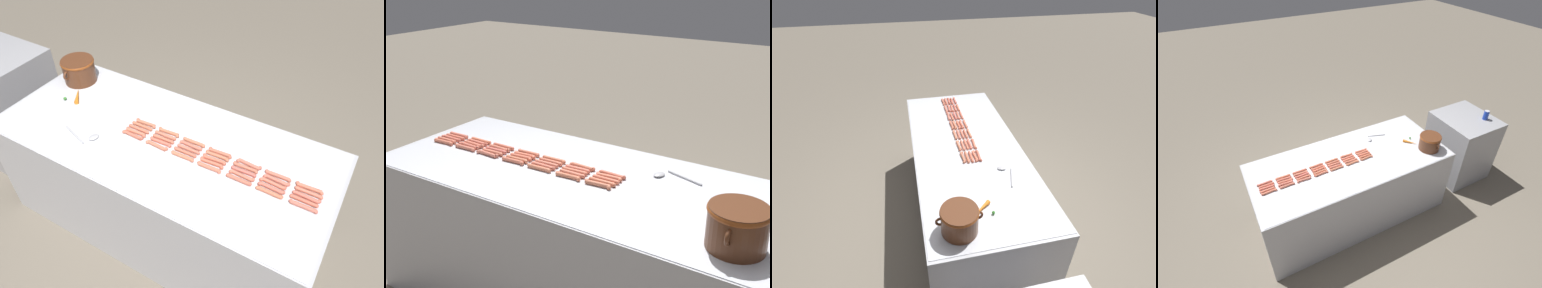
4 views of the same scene
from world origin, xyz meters
The scene contains 42 objects.
ground_plane centered at (0.00, 0.00, 0.00)m, with size 20.00×20.00×0.00m, color #756B5B.
griddle_counter centered at (0.00, 0.00, 0.43)m, with size 0.97×2.24×0.86m.
back_cabinet centered at (0.04, 1.74, 0.46)m, with size 0.74×0.69×0.92m, color #A0A0A4.
hot_dog_0 centered at (-0.07, -0.95, 0.87)m, with size 0.03×0.16×0.02m.
hot_dog_1 centered at (-0.07, -0.76, 0.87)m, with size 0.03×0.16×0.02m.
hot_dog_2 centered at (-0.07, -0.57, 0.87)m, with size 0.02×0.16×0.02m.
hot_dog_3 centered at (-0.07, -0.38, 0.87)m, with size 0.03×0.16×0.02m.
hot_dog_4 centered at (-0.07, -0.20, 0.87)m, with size 0.03×0.16×0.02m.
hot_dog_5 centered at (-0.07, -0.01, 0.87)m, with size 0.03×0.16×0.02m.
hot_dog_6 centered at (-0.07, 0.18, 0.87)m, with size 0.03×0.16×0.02m.
hot_dog_7 centered at (-0.03, -0.94, 0.87)m, with size 0.02×0.16×0.02m.
hot_dog_8 centered at (-0.04, -0.76, 0.87)m, with size 0.03×0.16×0.02m.
hot_dog_9 centered at (-0.03, -0.57, 0.87)m, with size 0.03×0.16×0.02m.
hot_dog_10 centered at (-0.03, -0.38, 0.87)m, with size 0.03×0.16×0.02m.
hot_dog_11 centered at (-0.03, -0.20, 0.87)m, with size 0.03×0.16×0.02m.
hot_dog_12 centered at (-0.03, -0.02, 0.87)m, with size 0.03×0.16×0.02m.
hot_dog_13 centered at (-0.04, 0.18, 0.87)m, with size 0.03×0.16×0.02m.
hot_dog_14 centered at (0.00, -0.94, 0.87)m, with size 0.03×0.16×0.02m.
hot_dog_15 centered at (0.00, -0.75, 0.87)m, with size 0.03×0.16×0.02m.
hot_dog_16 centered at (0.00, -0.57, 0.87)m, with size 0.03×0.16×0.02m.
hot_dog_17 centered at (0.00, -0.38, 0.87)m, with size 0.03×0.16×0.02m.
hot_dog_18 centered at (0.00, -0.20, 0.87)m, with size 0.03×0.16×0.02m.
hot_dog_19 centered at (0.00, -0.02, 0.87)m, with size 0.03×0.16×0.02m.
hot_dog_20 centered at (0.00, 0.18, 0.87)m, with size 0.02×0.16×0.02m.
hot_dog_21 centered at (0.04, -0.94, 0.87)m, with size 0.03×0.16×0.02m.
hot_dog_22 centered at (0.03, -0.76, 0.87)m, with size 0.03×0.16×0.02m.
hot_dog_23 centered at (0.03, -0.57, 0.87)m, with size 0.03×0.16×0.02m.
hot_dog_24 centered at (0.04, -0.38, 0.87)m, with size 0.03×0.16×0.02m.
hot_dog_25 centered at (0.04, -0.20, 0.87)m, with size 0.03×0.16×0.02m.
hot_dog_26 centered at (0.03, -0.01, 0.87)m, with size 0.02×0.16×0.02m.
hot_dog_27 centered at (0.04, 0.18, 0.87)m, with size 0.02×0.16×0.02m.
hot_dog_28 centered at (0.07, -0.94, 0.87)m, with size 0.03×0.16×0.02m.
hot_dog_29 centered at (0.07, -0.75, 0.87)m, with size 0.03×0.16×0.02m.
hot_dog_30 centered at (0.07, -0.57, 0.87)m, with size 0.03×0.16×0.02m.
hot_dog_31 centered at (0.07, -0.38, 0.87)m, with size 0.03×0.16×0.02m.
hot_dog_32 centered at (0.07, -0.20, 0.87)m, with size 0.03×0.16×0.02m.
hot_dog_33 centered at (0.07, -0.01, 0.87)m, with size 0.03×0.16×0.02m.
hot_dog_34 centered at (0.07, 0.17, 0.87)m, with size 0.03×0.16×0.02m.
bean_pot centered at (0.25, 0.91, 0.96)m, with size 0.31×0.25×0.18m.
serving_spoon centered at (-0.22, 0.42, 0.87)m, with size 0.12×0.27×0.02m.
carrot centered at (0.07, 0.78, 0.88)m, with size 0.15×0.13×0.03m.
soda_can centered at (0.17, 1.92, 0.99)m, with size 0.07×0.07×0.12m.
Camera 4 is at (2.15, -1.14, 2.94)m, focal length 26.62 mm.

